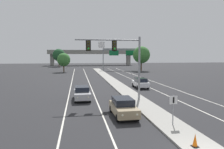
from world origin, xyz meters
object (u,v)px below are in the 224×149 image
overhead_signal_mast (119,54)px  median_sign_post (173,106)px  car_oncoming_tan (123,107)px  traffic_cone_median_nose (195,140)px  tree_far_left_c (64,60)px  car_oncoming_silver (82,93)px  tree_far_left_a (59,55)px  car_receding_white (140,83)px  tree_far_right_c (141,55)px  highway_sign_gantry (122,52)px

overhead_signal_mast → median_sign_post: bearing=-76.8°
median_sign_post → car_oncoming_tan: bearing=133.0°
traffic_cone_median_nose → tree_far_left_c: tree_far_left_c is taller
car_oncoming_tan → traffic_cone_median_nose: size_ratio=6.09×
overhead_signal_mast → car_oncoming_silver: overhead_signal_mast is taller
car_oncoming_tan → tree_far_left_a: (-12.04, 81.98, 4.34)m
median_sign_post → tree_far_left_c: bearing=101.7°
car_oncoming_silver → tree_far_left_a: tree_far_left_a is taller
car_receding_white → tree_far_right_c: (10.74, 36.13, 4.45)m
car_oncoming_silver → car_receding_white: (9.46, 8.13, 0.00)m
overhead_signal_mast → car_receding_white: 11.72m
highway_sign_gantry → tree_far_right_c: size_ratio=1.65×
tree_far_left_c → tree_far_right_c: bearing=3.0°
overhead_signal_mast → tree_far_left_a: tree_far_left_a is taller
tree_far_right_c → car_oncoming_silver: bearing=-114.5°
car_oncoming_silver → tree_far_right_c: tree_far_right_c is taller
car_receding_white → tree_far_left_a: tree_far_left_a is taller
traffic_cone_median_nose → tree_far_left_a: (-14.66, 89.17, 4.65)m
car_oncoming_silver → car_receding_white: 12.47m
tree_far_left_c → car_receding_white: bearing=-67.9°
traffic_cone_median_nose → car_oncoming_silver: bearing=112.1°
highway_sign_gantry → tree_far_left_a: size_ratio=1.68×
traffic_cone_median_nose → highway_sign_gantry: (8.55, 63.06, 5.66)m
car_oncoming_silver → car_oncoming_tan: bearing=-66.1°
car_receding_white → highway_sign_gantry: 40.82m
car_oncoming_silver → traffic_cone_median_nose: car_oncoming_silver is taller
traffic_cone_median_nose → highway_sign_gantry: bearing=82.3°
overhead_signal_mast → median_sign_post: overhead_signal_mast is taller
tree_far_left_a → tree_far_right_c: tree_far_right_c is taller
car_oncoming_silver → car_receding_white: size_ratio=1.01×
highway_sign_gantry → tree_far_left_c: bearing=-164.5°
median_sign_post → tree_far_right_c: size_ratio=0.27×
overhead_signal_mast → traffic_cone_median_nose: 14.42m
car_oncoming_tan → tree_far_right_c: (16.83, 51.86, 4.45)m
car_oncoming_tan → car_oncoming_silver: size_ratio=1.00×
overhead_signal_mast → car_oncoming_tan: 7.78m
median_sign_post → car_oncoming_silver: median_sign_post is taller
car_receding_white → traffic_cone_median_nose: 23.18m
median_sign_post → car_oncoming_tan: median_sign_post is taller
traffic_cone_median_nose → car_receding_white: bearing=81.4°
overhead_signal_mast → car_oncoming_tan: bearing=-97.4°
overhead_signal_mast → highway_sign_gantry: 50.67m
median_sign_post → car_receding_white: bearing=81.0°
median_sign_post → highway_sign_gantry: bearing=82.2°
overhead_signal_mast → traffic_cone_median_nose: size_ratio=9.99×
car_receding_white → traffic_cone_median_nose: bearing=-98.6°
car_oncoming_tan → traffic_cone_median_nose: car_oncoming_tan is taller
car_oncoming_silver → highway_sign_gantry: size_ratio=0.34×
overhead_signal_mast → traffic_cone_median_nose: overhead_signal_mast is taller
traffic_cone_median_nose → tree_far_left_a: bearing=99.3°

